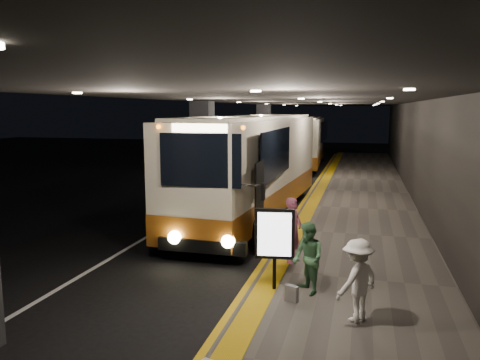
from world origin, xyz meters
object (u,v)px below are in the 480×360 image
Objects in this scene: coach_second at (305,143)px; passenger_waiting_green at (308,258)px; info_sign at (275,235)px; coach_main at (253,171)px; passenger_waiting_white at (357,280)px; stanchion_post at (276,244)px; bag_polka at (292,294)px; passenger_boarding at (293,230)px.

coach_second is 24.22m from passenger_waiting_green.
coach_second is 24.11m from info_sign.
info_sign is (2.20, -7.32, -0.42)m from coach_main.
info_sign is (-0.73, 0.02, 0.45)m from passenger_waiting_green.
passenger_waiting_white is (4.05, -25.10, -0.72)m from coach_second.
stanchion_post is at bearing -67.44° from coach_main.
stanchion_post is at bearing 91.74° from info_sign.
passenger_waiting_white is 4.58× the size of bag_polka.
passenger_boarding is 1.70× the size of stanchion_post.
passenger_waiting_green is at bearing -97.64° from passenger_waiting_white.
passenger_waiting_white is (1.66, -3.07, -0.06)m from passenger_boarding.
bag_polka is at bearing -67.59° from coach_main.
coach_second is 7.08× the size of passenger_waiting_white.
coach_second is at bearing -132.44° from passenger_waiting_white.
coach_second is at bearing 95.10° from stanchion_post.
passenger_waiting_green reaches higher than stanchion_post.
passenger_waiting_white is at bearing -83.72° from coach_second.
coach_main reaches higher than passenger_waiting_white.
passenger_waiting_white is (3.97, -8.41, -0.86)m from coach_main.
passenger_boarding is (2.31, -5.34, -0.79)m from coach_main.
stanchion_post is at bearing 108.37° from bag_polka.
coach_main is at bearing -116.35° from passenger_waiting_white.
passenger_waiting_green is (0.62, -2.00, -0.07)m from passenger_boarding.
passenger_waiting_white is 0.86× the size of info_sign.
passenger_waiting_white is (1.04, -1.08, 0.01)m from passenger_waiting_green.
coach_main reaches higher than coach_second.
passenger_waiting_green is 2.07m from stanchion_post.
info_sign is (-0.11, -1.98, 0.38)m from passenger_boarding.
coach_main is 7.14× the size of passenger_boarding.
bag_polka is at bearing -86.50° from coach_second.
passenger_boarding is at bearing 98.02° from bag_polka.
passenger_waiting_white is at bearing -61.06° from coach_main.
coach_second is 24.75m from bag_polka.
coach_main is 5.87m from passenger_boarding.
coach_second is 11.12× the size of stanchion_post.
coach_main is 5.99m from stanchion_post.
coach_main is at bearing 108.89° from stanchion_post.
bag_polka is (0.36, -2.54, -0.67)m from passenger_boarding.
coach_main is 7.65m from info_sign.
passenger_boarding is 2.65m from bag_polka.
passenger_boarding is 1.08× the size of passenger_waiting_white.
stanchion_post is (-0.77, 2.32, 0.33)m from bag_polka.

